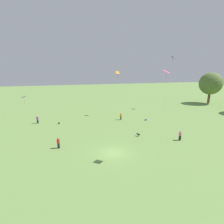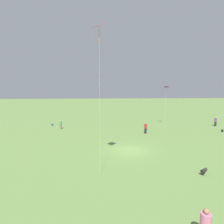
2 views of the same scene
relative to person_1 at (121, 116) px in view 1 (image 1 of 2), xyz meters
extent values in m
plane|color=#6B8E47|center=(15.82, -6.73, -0.85)|extent=(240.00, 240.00, 0.00)
cylinder|color=brown|center=(-10.61, 36.48, 1.23)|extent=(0.80, 0.80, 4.16)
sphere|color=#516B33|center=(-10.61, 36.48, 6.15)|extent=(7.56, 7.56, 7.56)
cylinder|color=#4C4C51|center=(0.00, 0.00, -0.43)|extent=(0.55, 0.55, 0.84)
cylinder|color=orange|center=(0.00, 0.00, 0.32)|extent=(0.64, 0.64, 0.66)
sphere|color=beige|center=(0.00, 0.00, 0.77)|extent=(0.24, 0.24, 0.24)
cylinder|color=#232328|center=(-2.66, -18.63, -0.46)|extent=(0.49, 0.49, 0.78)
cylinder|color=purple|center=(-2.66, -18.63, 0.29)|extent=(0.58, 0.58, 0.73)
sphere|color=beige|center=(-2.66, -18.63, 0.78)|extent=(0.24, 0.24, 0.24)
cylinder|color=#232328|center=(11.93, -14.22, -0.45)|extent=(0.44, 0.44, 0.80)
cylinder|color=#B72D2D|center=(11.93, -14.22, 0.28)|extent=(0.52, 0.52, 0.66)
sphere|color=#A87A56|center=(11.93, -14.22, 0.73)|extent=(0.24, 0.24, 0.24)
cylinder|color=#232328|center=(14.60, 5.37, -0.43)|extent=(0.54, 0.54, 0.84)
cylinder|color=pink|center=(14.60, 5.37, 0.27)|extent=(0.63, 0.63, 0.56)
sphere|color=#A87A56|center=(14.60, 5.37, 0.67)|extent=(0.24, 0.24, 0.24)
cube|color=#E54C99|center=(19.15, -1.16, 10.49)|extent=(1.19, 1.20, 0.41)
cylinder|color=orange|center=(19.15, -1.16, 9.75)|extent=(0.04, 0.04, 0.94)
cylinder|color=silver|center=(19.15, -1.16, 4.82)|extent=(0.01, 0.01, 11.34)
cube|color=purple|center=(6.94, -19.10, 6.47)|extent=(0.95, 0.93, 0.30)
cylinder|color=#E54C99|center=(6.94, -19.10, 5.74)|extent=(0.04, 0.04, 1.03)
cylinder|color=silver|center=(6.94, -19.10, 2.81)|extent=(0.01, 0.01, 7.32)
cube|color=orange|center=(-4.69, 0.65, 10.05)|extent=(0.70, 0.93, 0.65)
cylinder|color=blue|center=(-4.69, 0.65, 9.18)|extent=(0.04, 0.04, 1.20)
cylinder|color=silver|center=(-4.69, 0.65, 4.60)|extent=(0.01, 0.01, 10.90)
cube|color=black|center=(-7.81, 18.48, 14.27)|extent=(0.97, 1.08, 0.67)
cylinder|color=blue|center=(-7.81, 18.48, 13.59)|extent=(0.04, 0.04, 0.82)
cylinder|color=silver|center=(-7.81, 18.48, 6.71)|extent=(0.01, 0.01, 15.12)
cylinder|color=black|center=(10.96, -0.55, -0.48)|extent=(0.53, 0.45, 0.27)
sphere|color=black|center=(10.69, -0.69, -0.44)|extent=(0.25, 0.25, 0.25)
cylinder|color=black|center=(10.96, -0.55, -0.73)|extent=(0.12, 0.12, 0.23)
cube|color=#33518C|center=(2.29, 5.39, -0.68)|extent=(0.21, 0.44, 0.34)
cube|color=#262628|center=(-0.72, -14.13, -0.66)|extent=(0.28, 0.32, 0.39)
camera|label=1|loc=(37.67, -13.51, 10.70)|focal=28.00mm
camera|label=2|loc=(19.24, 12.02, 5.90)|focal=28.00mm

